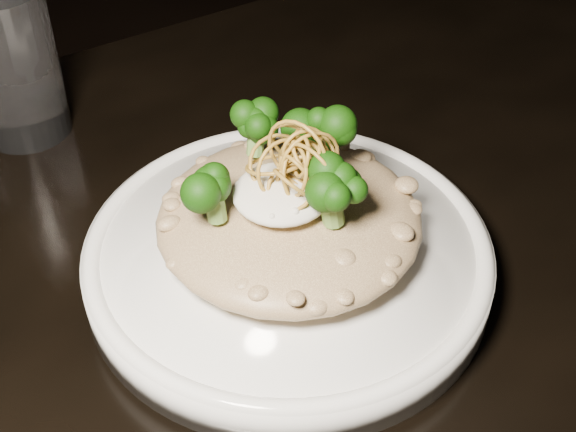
# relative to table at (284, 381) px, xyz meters

# --- Properties ---
(table) EXTENTS (1.10, 0.80, 0.75)m
(table) POSITION_rel_table_xyz_m (0.00, 0.00, 0.00)
(table) COLOR black
(table) RESTS_ON ground
(plate) EXTENTS (0.28, 0.28, 0.03)m
(plate) POSITION_rel_table_xyz_m (0.02, 0.02, 0.10)
(plate) COLOR white
(plate) RESTS_ON table
(risotto) EXTENTS (0.18, 0.18, 0.04)m
(risotto) POSITION_rel_table_xyz_m (0.02, 0.03, 0.13)
(risotto) COLOR brown
(risotto) RESTS_ON plate
(broccoli) EXTENTS (0.12, 0.12, 0.04)m
(broccoli) POSITION_rel_table_xyz_m (0.02, 0.03, 0.17)
(broccoli) COLOR black
(broccoli) RESTS_ON risotto
(cheese) EXTENTS (0.06, 0.06, 0.02)m
(cheese) POSITION_rel_table_xyz_m (0.01, 0.02, 0.16)
(cheese) COLOR white
(cheese) RESTS_ON risotto
(shallots) EXTENTS (0.05, 0.05, 0.03)m
(shallots) POSITION_rel_table_xyz_m (0.02, 0.02, 0.19)
(shallots) COLOR brown
(shallots) RESTS_ON cheese
(drinking_glass) EXTENTS (0.07, 0.07, 0.13)m
(drinking_glass) POSITION_rel_table_xyz_m (-0.08, 0.30, 0.15)
(drinking_glass) COLOR silver
(drinking_glass) RESTS_ON table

